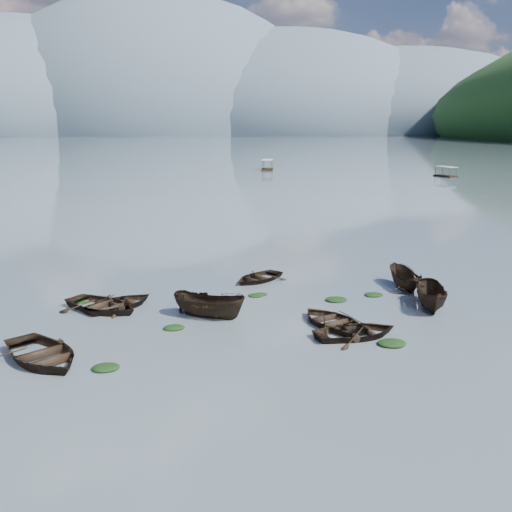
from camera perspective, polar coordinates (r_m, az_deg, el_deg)
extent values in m
plane|color=slate|center=(25.29, 2.92, -10.43)|extent=(2400.00, 2400.00, 0.00)
ellipsoid|color=#475666|center=(957.94, -22.02, 11.22)|extent=(520.00, 520.00, 280.00)
ellipsoid|color=#475666|center=(924.73, -9.76, 11.92)|extent=(520.00, 520.00, 340.00)
ellipsoid|color=#475666|center=(934.14, 2.85, 12.09)|extent=(520.00, 520.00, 260.00)
ellipsoid|color=#475666|center=(978.13, 13.56, 11.79)|extent=(520.00, 520.00, 220.00)
imported|color=black|center=(26.92, -20.60, -9.79)|extent=(5.94, 6.20, 1.05)
imported|color=black|center=(33.28, -13.44, -5.01)|extent=(5.10, 4.97, 0.86)
imported|color=black|center=(30.83, -4.70, -6.12)|extent=(4.45, 3.38, 1.62)
imported|color=black|center=(29.83, 7.61, -6.85)|extent=(4.53, 5.12, 0.88)
imported|color=black|center=(28.42, 9.98, -7.94)|extent=(4.70, 3.75, 0.87)
imported|color=black|center=(33.74, 17.11, -4.99)|extent=(2.68, 4.45, 1.61)
imported|color=black|center=(33.01, -15.09, -5.25)|extent=(5.85, 5.62, 0.99)
imported|color=black|center=(37.92, 0.19, -2.47)|extent=(4.81, 4.76, 0.82)
imported|color=black|center=(37.32, 14.58, -3.14)|extent=(1.44, 3.81, 1.47)
ellipsoid|color=black|center=(25.27, -14.79, -10.88)|extent=(1.18, 0.97, 0.26)
ellipsoid|color=black|center=(29.32, -8.19, -7.22)|extent=(1.09, 0.87, 0.24)
ellipsoid|color=black|center=(27.72, 13.42, -8.65)|extent=(1.36, 1.09, 0.29)
ellipsoid|color=black|center=(34.47, -0.01, -4.03)|extent=(0.95, 0.80, 0.21)
ellipsoid|color=black|center=(33.90, 8.02, -4.45)|extent=(1.30, 1.03, 0.27)
ellipsoid|color=black|center=(34.93, -17.14, -4.39)|extent=(1.07, 0.86, 0.23)
ellipsoid|color=black|center=(34.70, 0.43, -3.92)|extent=(0.88, 0.74, 0.18)
ellipsoid|color=black|center=(35.28, 11.69, -3.91)|extent=(1.10, 0.88, 0.24)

